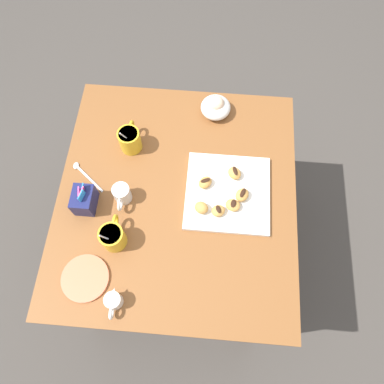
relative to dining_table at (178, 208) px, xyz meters
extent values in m
plane|color=#423D38|center=(0.00, 0.00, -0.57)|extent=(8.00, 8.00, 0.00)
cube|color=brown|center=(0.00, 0.00, 0.11)|extent=(0.92, 0.85, 0.04)
cube|color=brown|center=(-0.40, -0.36, -0.24)|extent=(0.07, 0.07, 0.67)
cube|color=brown|center=(0.40, -0.36, -0.24)|extent=(0.07, 0.07, 0.67)
cube|color=brown|center=(-0.40, 0.36, -0.24)|extent=(0.07, 0.07, 0.67)
cube|color=brown|center=(0.40, 0.36, -0.24)|extent=(0.07, 0.07, 0.67)
cube|color=silver|center=(0.02, -0.18, 0.14)|extent=(0.30, 0.30, 0.02)
cylinder|color=gold|center=(-0.18, 0.19, 0.17)|extent=(0.08, 0.08, 0.09)
torus|color=gold|center=(-0.13, 0.19, 0.18)|extent=(0.06, 0.01, 0.06)
cylinder|color=#331E11|center=(-0.18, 0.19, 0.21)|extent=(0.07, 0.07, 0.01)
cylinder|color=silver|center=(-0.20, 0.19, 0.21)|extent=(0.02, 0.04, 0.11)
cylinder|color=gold|center=(0.18, 0.19, 0.17)|extent=(0.08, 0.08, 0.09)
torus|color=gold|center=(0.23, 0.19, 0.18)|extent=(0.06, 0.01, 0.06)
cylinder|color=#331E11|center=(0.18, 0.19, 0.21)|extent=(0.07, 0.07, 0.01)
cylinder|color=silver|center=(0.17, 0.19, 0.21)|extent=(0.04, 0.04, 0.12)
cylinder|color=silver|center=(-0.02, 0.19, 0.17)|extent=(0.06, 0.06, 0.07)
cone|color=silver|center=(0.00, 0.19, 0.19)|extent=(0.02, 0.02, 0.02)
torus|color=silver|center=(-0.06, 0.19, 0.17)|extent=(0.05, 0.01, 0.05)
cylinder|color=white|center=(-0.02, 0.19, 0.20)|extent=(0.05, 0.05, 0.01)
cube|color=#191E51|center=(-0.06, 0.31, 0.17)|extent=(0.09, 0.07, 0.08)
cube|color=#2D84D1|center=(-0.07, 0.30, 0.22)|extent=(0.04, 0.02, 0.03)
cube|color=#2D84D1|center=(-0.04, 0.31, 0.22)|extent=(0.04, 0.01, 0.03)
cube|color=#EA4C93|center=(-0.05, 0.31, 0.22)|extent=(0.04, 0.02, 0.03)
cube|color=#EA4C93|center=(-0.06, 0.31, 0.22)|extent=(0.04, 0.01, 0.03)
ellipsoid|color=silver|center=(0.37, -0.12, 0.16)|extent=(0.12, 0.12, 0.06)
sphere|color=beige|center=(0.37, -0.12, 0.18)|extent=(0.06, 0.06, 0.06)
ellipsoid|color=green|center=(0.38, -0.12, 0.20)|extent=(0.03, 0.03, 0.01)
cylinder|color=silver|center=(-0.38, 0.16, 0.16)|extent=(0.05, 0.05, 0.05)
cone|color=silver|center=(-0.35, 0.16, 0.17)|extent=(0.02, 0.02, 0.02)
torus|color=silver|center=(-0.41, 0.16, 0.16)|extent=(0.04, 0.01, 0.04)
cylinder|color=black|center=(-0.38, 0.16, 0.18)|extent=(0.04, 0.04, 0.01)
cylinder|color=#E5704C|center=(-0.31, 0.27, 0.13)|extent=(0.15, 0.15, 0.01)
cube|color=silver|center=(0.04, 0.32, 0.13)|extent=(0.10, 0.12, 0.00)
ellipsoid|color=silver|center=(0.09, 0.38, 0.13)|extent=(0.03, 0.02, 0.01)
ellipsoid|color=#D19347|center=(-0.03, -0.20, 0.16)|extent=(0.06, 0.06, 0.03)
ellipsoid|color=black|center=(-0.03, -0.20, 0.18)|extent=(0.03, 0.02, 0.00)
ellipsoid|color=#D19347|center=(0.09, -0.20, 0.16)|extent=(0.07, 0.07, 0.03)
ellipsoid|color=black|center=(0.09, -0.20, 0.18)|extent=(0.04, 0.03, 0.00)
ellipsoid|color=#D19347|center=(0.04, -0.10, 0.16)|extent=(0.06, 0.06, 0.03)
ellipsoid|color=black|center=(0.04, -0.10, 0.18)|extent=(0.03, 0.04, 0.00)
ellipsoid|color=#D19347|center=(0.01, -0.23, 0.16)|extent=(0.07, 0.06, 0.04)
ellipsoid|color=black|center=(0.01, -0.23, 0.18)|extent=(0.04, 0.03, 0.00)
ellipsoid|color=#D19347|center=(-0.05, -0.09, 0.16)|extent=(0.06, 0.06, 0.04)
ellipsoid|color=#D19347|center=(-0.06, -0.15, 0.16)|extent=(0.06, 0.06, 0.03)
ellipsoid|color=black|center=(-0.06, -0.15, 0.18)|extent=(0.03, 0.03, 0.00)
camera|label=1|loc=(-0.48, -0.09, 1.30)|focal=33.30mm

